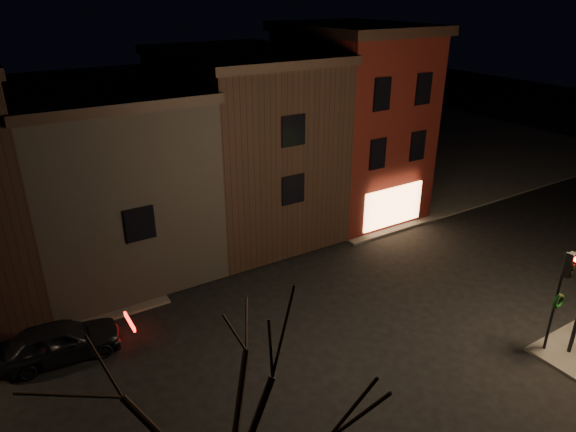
% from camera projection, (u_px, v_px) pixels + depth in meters
% --- Properties ---
extents(ground, '(120.00, 120.00, 0.00)m').
position_uv_depth(ground, '(335.00, 325.00, 20.48)').
color(ground, black).
rests_on(ground, ground).
extents(sidewalk_far_right, '(30.00, 30.00, 0.12)m').
position_uv_depth(sidewalk_far_right, '(380.00, 139.00, 45.67)').
color(sidewalk_far_right, '#2D2B28').
rests_on(sidewalk_far_right, ground).
extents(corner_building, '(6.50, 8.50, 10.50)m').
position_uv_depth(corner_building, '(351.00, 120.00, 29.52)').
color(corner_building, '#49110D').
rests_on(corner_building, ground).
extents(row_building_a, '(7.30, 10.30, 9.40)m').
position_uv_depth(row_building_a, '(242.00, 141.00, 27.39)').
color(row_building_a, black).
rests_on(row_building_a, ground).
extents(row_building_b, '(7.80, 10.30, 8.40)m').
position_uv_depth(row_building_b, '(105.00, 174.00, 24.07)').
color(row_building_b, black).
rests_on(row_building_b, ground).
extents(traffic_signal, '(0.58, 0.38, 4.05)m').
position_uv_depth(traffic_signal, '(562.00, 287.00, 17.80)').
color(traffic_signal, black).
rests_on(traffic_signal, sidewalk_near_right).
extents(bare_tree_left, '(5.60, 5.60, 7.50)m').
position_uv_depth(bare_tree_left, '(220.00, 416.00, 8.97)').
color(bare_tree_left, black).
rests_on(bare_tree_left, sidewalk_near_left).
extents(parked_car_a, '(4.33, 2.03, 1.43)m').
position_uv_depth(parked_car_a, '(60.00, 341.00, 18.40)').
color(parked_car_a, black).
rests_on(parked_car_a, ground).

